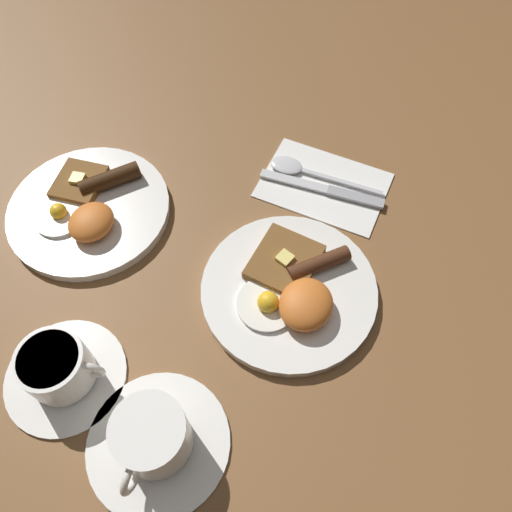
# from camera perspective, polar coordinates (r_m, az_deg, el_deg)

# --- Properties ---
(ground_plane) EXTENTS (3.00, 3.00, 0.00)m
(ground_plane) POSITION_cam_1_polar(r_m,az_deg,el_deg) (0.69, 3.74, -4.21)
(ground_plane) COLOR brown
(breakfast_plate_near) EXTENTS (0.24, 0.24, 0.05)m
(breakfast_plate_near) POSITION_cam_1_polar(r_m,az_deg,el_deg) (0.68, 4.00, -3.82)
(breakfast_plate_near) COLOR white
(breakfast_plate_near) RESTS_ON ground_plane
(breakfast_plate_far) EXTENTS (0.24, 0.24, 0.05)m
(breakfast_plate_far) POSITION_cam_1_polar(r_m,az_deg,el_deg) (0.80, -18.56, 5.22)
(breakfast_plate_far) COLOR white
(breakfast_plate_far) RESTS_ON ground_plane
(teacup_near) EXTENTS (0.17, 0.17, 0.08)m
(teacup_near) POSITION_cam_1_polar(r_m,az_deg,el_deg) (0.61, -11.61, -19.78)
(teacup_near) COLOR white
(teacup_near) RESTS_ON ground_plane
(teacup_far) EXTENTS (0.15, 0.15, 0.07)m
(teacup_far) POSITION_cam_1_polar(r_m,az_deg,el_deg) (0.66, -21.53, -11.99)
(teacup_far) COLOR white
(teacup_far) RESTS_ON ground_plane
(napkin) EXTENTS (0.14, 0.19, 0.01)m
(napkin) POSITION_cam_1_polar(r_m,az_deg,el_deg) (0.80, 7.74, 8.08)
(napkin) COLOR white
(napkin) RESTS_ON ground_plane
(knife) EXTENTS (0.04, 0.20, 0.01)m
(knife) POSITION_cam_1_polar(r_m,az_deg,el_deg) (0.79, 8.30, 7.45)
(knife) COLOR silver
(knife) RESTS_ON napkin
(spoon) EXTENTS (0.04, 0.19, 0.01)m
(spoon) POSITION_cam_1_polar(r_m,az_deg,el_deg) (0.81, 4.74, 9.96)
(spoon) COLOR silver
(spoon) RESTS_ON napkin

